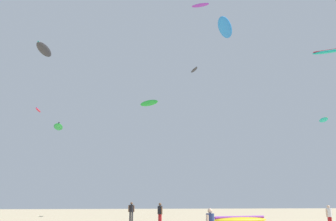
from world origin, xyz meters
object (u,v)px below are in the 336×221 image
Objects in this scene: person_left at (131,210)px; kite_aloft_1 at (323,120)px; kite_aloft_2 at (38,110)px; kite_aloft_0 at (149,103)px; kite_aloft_7 at (44,50)px; kite_aloft_4 at (330,51)px; kite_aloft_8 at (200,5)px; kite_aloft_5 at (58,127)px; person_midground at (160,212)px; kite_grounded_near at (240,220)px; kite_aloft_3 at (194,70)px; person_right at (329,215)px; kite_aloft_6 at (225,28)px.

person_left is 24.18m from kite_aloft_1.
kite_aloft_1 is 0.93× the size of kite_aloft_2.
kite_aloft_0 is 13.23m from kite_aloft_7.
kite_aloft_4 is 15.44m from kite_aloft_8.
kite_aloft_2 is 0.63× the size of kite_aloft_7.
kite_aloft_8 reaches higher than kite_aloft_7.
kite_aloft_5 is at bearing 92.24° from kite_aloft_7.
person_midground is 31.35m from kite_aloft_2.
kite_aloft_0 is (-7.69, 2.99, 10.86)m from kite_grounded_near.
person_midground is 0.81× the size of kite_aloft_1.
kite_grounded_near is at bearing -42.37° from kite_aloft_2.
kite_aloft_3 is (-13.86, 6.40, 8.11)m from kite_aloft_1.
kite_aloft_3 is (-1.23, 13.53, 18.66)m from kite_grounded_near.
kite_grounded_near is 1.45× the size of kite_aloft_7.
person_right is at bearing -121.85° from person_left.
person_midground is 0.81× the size of kite_aloft_3.
kite_aloft_8 is (-1.60, 6.37, 24.11)m from kite_grounded_near.
kite_aloft_1 is 0.51× the size of kite_aloft_6.
person_midground is at bearing -55.40° from kite_aloft_5.
kite_aloft_0 is at bearing -112.90° from person_midground.
kite_grounded_near is 16.66m from kite_aloft_6.
kite_aloft_5 is (-29.81, 16.18, -5.04)m from kite_aloft_4.
kite_aloft_7 is (-17.72, 8.15, 0.86)m from kite_aloft_6.
person_left is 0.51× the size of kite_aloft_4.
person_left is at bearing 172.49° from kite_aloft_4.
kite_grounded_near is 2.32× the size of kite_aloft_2.
person_left is 10.26m from kite_aloft_0.
kite_aloft_2 is 32.81m from kite_aloft_6.
kite_grounded_near is 2.50× the size of kite_aloft_1.
person_right is 0.75× the size of kite_aloft_1.
kite_aloft_8 is at bearing 29.07° from kite_aloft_0.
kite_aloft_5 is (-18.16, 3.49, -7.53)m from kite_aloft_3.
kite_aloft_4 is (17.26, 2.01, 15.46)m from person_midground.
person_right is at bearing -46.44° from kite_grounded_near.
kite_aloft_4 reaches higher than kite_aloft_2.
person_midground reaches higher than person_right.
kite_aloft_6 is 1.13× the size of kite_aloft_7.
kite_aloft_1 is (20.32, 4.14, -0.31)m from kite_aloft_0.
kite_aloft_5 is (-12.56, 18.20, 10.42)m from person_midground.
kite_aloft_2 is 0.68× the size of kite_aloft_4.
kite_aloft_0 is at bearing 173.21° from kite_aloft_4.
person_left is 16.53m from person_right.
kite_aloft_8 is (-12.03, 5.54, 7.94)m from kite_aloft_4.
kite_aloft_7 is (-9.80, 2.21, 16.57)m from person_left.
kite_aloft_3 is 19.45m from kite_aloft_7.
kite_aloft_3 is 0.58× the size of kite_aloft_7.
person_left reaches higher than person_right.
person_midground is 6.97m from kite_grounded_near.
kite_aloft_3 is at bearing 90.00° from kite_aloft_6.
person_left reaches higher than kite_grounded_near.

